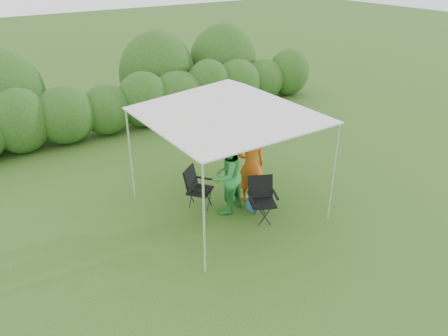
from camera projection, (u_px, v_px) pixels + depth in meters
ground at (241, 218)px, 9.07m from camera, size 70.00×70.00×0.00m
hedge at (126, 104)px, 13.16m from camera, size 14.64×1.53×1.80m
canopy at (228, 98)px, 8.33m from camera, size 3.10×3.10×2.83m
chair_right at (262, 196)px, 8.88m from camera, size 0.69×0.67×0.91m
chair_left at (196, 185)px, 9.29m from camera, size 0.71×0.70×0.90m
man at (251, 165)px, 9.39m from camera, size 0.73×0.61×1.71m
woman at (226, 176)px, 8.96m from camera, size 1.00×0.89×1.69m
cooler at (256, 201)px, 9.38m from camera, size 0.46×0.40×0.32m
bottle at (260, 189)px, 9.25m from camera, size 0.07×0.07×0.25m
lawn_toy at (259, 117)px, 14.09m from camera, size 0.65×0.55×0.33m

